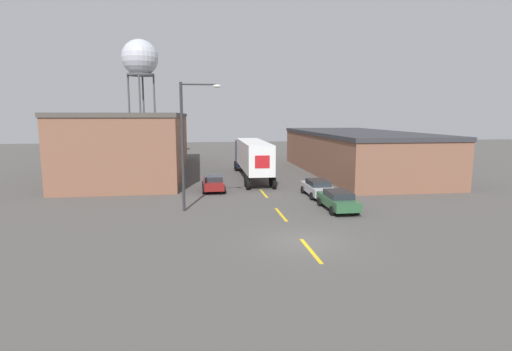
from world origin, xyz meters
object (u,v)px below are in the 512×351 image
object	(u,v)px
semi_truck	(252,155)
street_lamp	(187,138)
parked_car_left_far	(213,182)
parked_car_right_mid	(318,188)
water_tower	(140,60)
parked_car_right_near	(338,200)

from	to	relation	value
semi_truck	street_lamp	xyz separation A→B (m)	(-6.31, -14.06, 2.66)
parked_car_left_far	parked_car_right_mid	bearing A→B (deg)	-24.14
water_tower	street_lamp	world-z (taller)	water_tower
semi_truck	street_lamp	distance (m)	15.64
parked_car_right_near	water_tower	xyz separation A→B (m)	(-18.28, 38.07, 14.25)
parked_car_right_near	water_tower	bearing A→B (deg)	115.66
street_lamp	parked_car_right_near	bearing A→B (deg)	-7.01
parked_car_left_far	water_tower	bearing A→B (deg)	108.51
semi_truck	water_tower	size ratio (longest dim) A/B	0.84
water_tower	street_lamp	distance (m)	38.89
semi_truck	parked_car_left_far	bearing A→B (deg)	-122.50
parked_car_right_mid	water_tower	xyz separation A→B (m)	(-18.28, 33.20, 14.25)
street_lamp	parked_car_right_mid	bearing A→B (deg)	18.98
parked_car_left_far	street_lamp	size ratio (longest dim) A/B	0.51
semi_truck	water_tower	world-z (taller)	water_tower
parked_car_left_far	street_lamp	bearing A→B (deg)	-105.11
semi_truck	parked_car_left_far	world-z (taller)	semi_truck
parked_car_right_mid	parked_car_right_near	world-z (taller)	same
parked_car_right_near	semi_truck	bearing A→B (deg)	105.01
parked_car_right_near	parked_car_left_far	size ratio (longest dim) A/B	1.00
parked_car_right_near	parked_car_left_far	xyz separation A→B (m)	(-8.44, 8.65, 0.00)
semi_truck	parked_car_left_far	size ratio (longest dim) A/B	3.36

